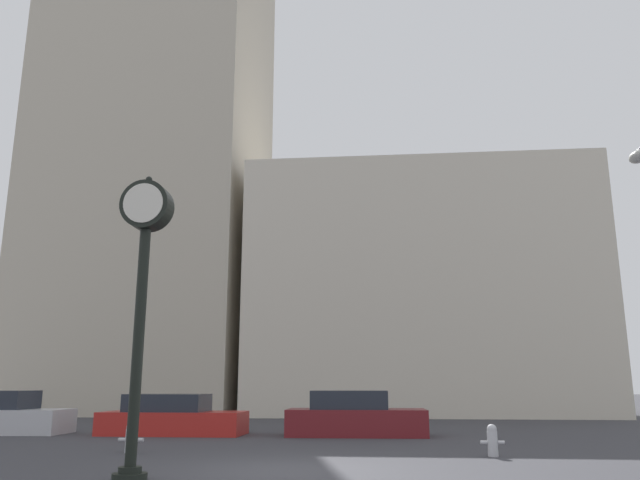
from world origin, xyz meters
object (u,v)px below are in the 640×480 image
at_px(street_clock, 143,267).
at_px(car_red, 172,418).
at_px(fire_hydrant_far, 492,440).
at_px(car_maroon, 355,417).
at_px(fire_hydrant_near, 131,437).

distance_m(street_clock, car_red, 10.22).
distance_m(street_clock, fire_hydrant_far, 8.40).
height_order(street_clock, car_red, street_clock).
relative_size(car_red, car_maroon, 1.04).
relative_size(street_clock, car_red, 1.17).
bearing_deg(street_clock, fire_hydrant_far, 32.37).
xyz_separation_m(car_maroon, fire_hydrant_far, (3.24, -5.37, -0.22)).
bearing_deg(car_maroon, fire_hydrant_far, -60.26).
height_order(car_maroon, fire_hydrant_near, car_maroon).
height_order(car_red, fire_hydrant_near, car_red).
bearing_deg(fire_hydrant_near, fire_hydrant_far, 0.14).
distance_m(street_clock, fire_hydrant_near, 5.48).
xyz_separation_m(street_clock, fire_hydrant_far, (6.56, 4.16, -3.20)).
bearing_deg(fire_hydrant_near, car_maroon, 47.35).
height_order(fire_hydrant_near, fire_hydrant_far, fire_hydrant_near).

